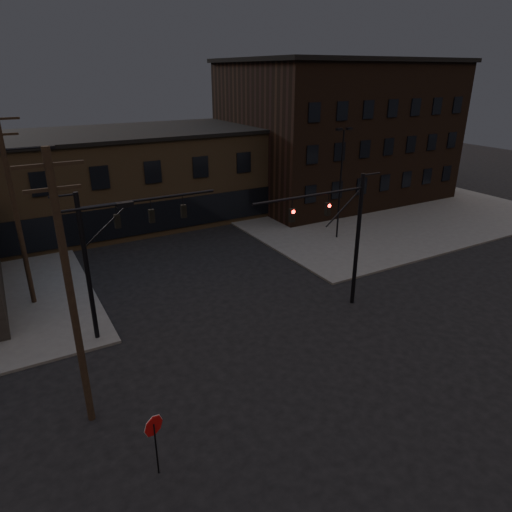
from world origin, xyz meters
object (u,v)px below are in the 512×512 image
at_px(traffic_signal_far, 111,247).
at_px(stop_sign, 154,432).
at_px(parked_car_lot_a, 340,202).
at_px(parked_car_lot_b, 305,195).
at_px(car_crossing, 200,208).
at_px(traffic_signal_near, 343,230).

bearing_deg(traffic_signal_far, stop_sign, -97.32).
distance_m(parked_car_lot_a, parked_car_lot_b, 4.81).
bearing_deg(parked_car_lot_b, parked_car_lot_a, -159.87).
relative_size(parked_car_lot_b, car_crossing, 0.92).
bearing_deg(traffic_signal_far, parked_car_lot_b, 35.03).
bearing_deg(parked_car_lot_a, traffic_signal_near, 159.67).
bearing_deg(traffic_signal_far, car_crossing, 55.48).
bearing_deg(traffic_signal_near, parked_car_lot_b, 59.36).
bearing_deg(car_crossing, traffic_signal_near, -95.41).
height_order(traffic_signal_near, stop_sign, traffic_signal_near).
bearing_deg(parked_car_lot_b, traffic_signal_near, 157.28).
height_order(traffic_signal_near, parked_car_lot_b, traffic_signal_near).
relative_size(parked_car_lot_a, parked_car_lot_b, 1.15).
distance_m(traffic_signal_near, parked_car_lot_a, 20.89).
relative_size(parked_car_lot_a, car_crossing, 1.06).
distance_m(traffic_signal_near, stop_sign, 15.17).
bearing_deg(parked_car_lot_b, traffic_signal_far, 132.95).
distance_m(traffic_signal_far, parked_car_lot_a, 28.32).
xyz_separation_m(traffic_signal_near, parked_car_lot_a, (13.13, 15.77, -3.92)).
relative_size(traffic_signal_near, parked_car_lot_b, 1.82).
distance_m(traffic_signal_far, parked_car_lot_b, 29.85).
relative_size(traffic_signal_far, car_crossing, 1.68).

